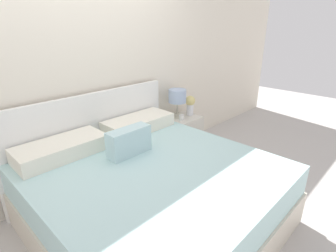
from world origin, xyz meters
name	(u,v)px	position (x,y,z in m)	size (l,w,h in m)	color
ground_plane	(97,180)	(0.00, 0.00, 0.00)	(12.00, 12.00, 0.00)	#BCB7B2
wall_back	(81,66)	(0.00, 0.07, 1.30)	(8.00, 0.06, 2.60)	silver
bed	(148,189)	(0.00, -0.90, 0.31)	(1.90, 1.93, 1.03)	beige
nightstand	(183,135)	(1.26, -0.21, 0.25)	(0.46, 0.39, 0.51)	silver
table_lamp	(177,97)	(1.19, -0.15, 0.79)	(0.23, 0.23, 0.39)	beige
flower_vase	(190,104)	(1.41, -0.20, 0.67)	(0.14, 0.14, 0.27)	white
alarm_clock	(182,118)	(1.15, -0.27, 0.55)	(0.06, 0.04, 0.08)	white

